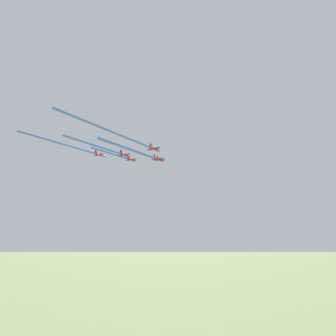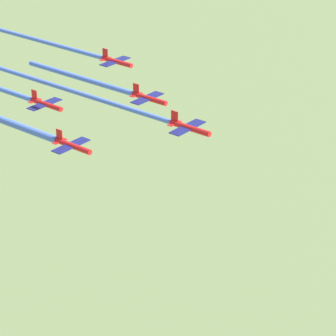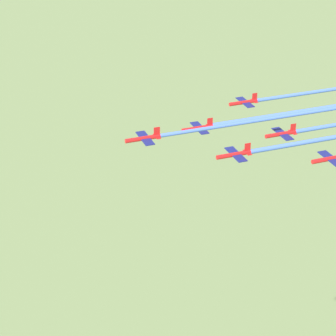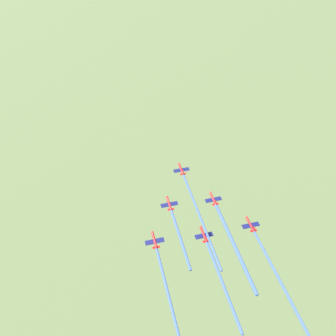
% 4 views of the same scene
% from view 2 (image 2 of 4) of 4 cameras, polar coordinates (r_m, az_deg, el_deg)
% --- Properties ---
extents(jet_0, '(7.64, 7.50, 2.72)m').
position_cam_2_polar(jet_0, '(132.96, 1.49, 2.92)').
color(jet_0, red).
extents(jet_1, '(7.64, 7.50, 2.72)m').
position_cam_2_polar(jet_1, '(151.33, -1.43, 5.04)').
color(jet_1, red).
extents(jet_2, '(7.64, 7.50, 2.72)m').
position_cam_2_polar(jet_2, '(138.49, -6.90, 1.61)').
color(jet_2, red).
extents(jet_3, '(7.64, 7.50, 2.72)m').
position_cam_2_polar(jet_3, '(169.17, -3.76, 7.64)').
color(jet_3, red).
extents(jet_4, '(7.64, 7.50, 2.72)m').
position_cam_2_polar(jet_4, '(156.70, -8.79, 4.55)').
color(jet_4, red).
extents(smoke_trail_0, '(42.60, 28.48, 0.86)m').
position_cam_2_polar(smoke_trail_0, '(150.91, -7.32, 5.64)').
color(smoke_trail_0, '#4C72D8').
extents(smoke_trail_1, '(24.71, 16.78, 1.04)m').
position_cam_2_polar(smoke_trail_1, '(162.92, -6.37, 6.46)').
color(smoke_trail_1, '#4C72D8').
extents(smoke_trail_3, '(38.49, 25.80, 0.94)m').
position_cam_2_polar(smoke_trail_3, '(187.25, -9.85, 9.17)').
color(smoke_trail_3, '#4C72D8').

